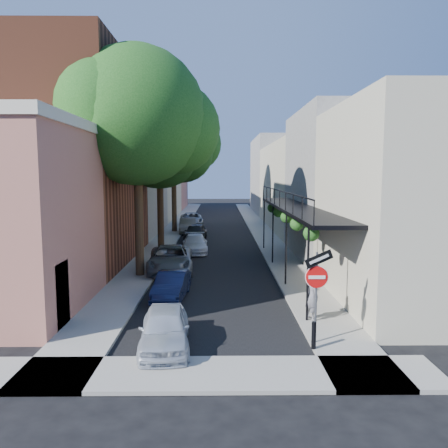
{
  "coord_description": "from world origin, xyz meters",
  "views": [
    {
      "loc": [
        0.25,
        -11.76,
        5.21
      ],
      "look_at": [
        0.46,
        9.21,
        2.8
      ],
      "focal_mm": 35.0,
      "sensor_mm": 36.0,
      "label": 1
    }
  ],
  "objects_px": {
    "parked_car_b": "(172,285)",
    "parked_car_d": "(195,244)",
    "bollard": "(314,335)",
    "pedestrian": "(312,296)",
    "sign_post": "(317,281)",
    "parked_car_f": "(188,226)",
    "oak_near": "(146,120)",
    "oak_mid": "(166,147)",
    "parked_car_e": "(195,232)",
    "parked_car_g": "(191,219)",
    "oak_far": "(179,139)",
    "parked_car_c": "(171,259)",
    "parked_car_a": "(165,328)"
  },
  "relations": [
    {
      "from": "oak_near",
      "to": "parked_car_f",
      "type": "bearing_deg",
      "value": 87.2
    },
    {
      "from": "oak_near",
      "to": "oak_far",
      "type": "bearing_deg",
      "value": 89.96
    },
    {
      "from": "oak_mid",
      "to": "parked_car_f",
      "type": "relative_size",
      "value": 2.55
    },
    {
      "from": "parked_car_a",
      "to": "parked_car_f",
      "type": "bearing_deg",
      "value": 87.53
    },
    {
      "from": "bollard",
      "to": "oak_mid",
      "type": "xyz_separation_m",
      "value": [
        -6.42,
        17.73,
        6.54
      ]
    },
    {
      "from": "sign_post",
      "to": "parked_car_g",
      "type": "height_order",
      "value": "sign_post"
    },
    {
      "from": "oak_mid",
      "to": "parked_car_e",
      "type": "relative_size",
      "value": 2.64
    },
    {
      "from": "oak_far",
      "to": "parked_car_f",
      "type": "bearing_deg",
      "value": -47.18
    },
    {
      "from": "parked_car_b",
      "to": "oak_near",
      "type": "bearing_deg",
      "value": 115.56
    },
    {
      "from": "sign_post",
      "to": "parked_car_f",
      "type": "xyz_separation_m",
      "value": [
        -5.73,
        25.46,
        -1.38
      ]
    },
    {
      "from": "oak_near",
      "to": "parked_car_a",
      "type": "relative_size",
      "value": 3.16
    },
    {
      "from": "oak_mid",
      "to": "parked_car_g",
      "type": "bearing_deg",
      "value": 86.59
    },
    {
      "from": "parked_car_g",
      "to": "parked_car_f",
      "type": "bearing_deg",
      "value": -94.89
    },
    {
      "from": "oak_near",
      "to": "pedestrian",
      "type": "relative_size",
      "value": 6.62
    },
    {
      "from": "oak_near",
      "to": "pedestrian",
      "type": "bearing_deg",
      "value": -46.46
    },
    {
      "from": "oak_near",
      "to": "parked_car_e",
      "type": "xyz_separation_m",
      "value": [
        1.71,
        11.94,
        -7.22
      ]
    },
    {
      "from": "parked_car_f",
      "to": "pedestrian",
      "type": "distance_m",
      "value": 24.13
    },
    {
      "from": "sign_post",
      "to": "parked_car_e",
      "type": "distance_m",
      "value": 21.81
    },
    {
      "from": "parked_car_b",
      "to": "parked_car_d",
      "type": "xyz_separation_m",
      "value": [
        0.37,
        10.81,
        0.02
      ]
    },
    {
      "from": "parked_car_b",
      "to": "parked_car_c",
      "type": "xyz_separation_m",
      "value": [
        -0.6,
        5.0,
        0.13
      ]
    },
    {
      "from": "parked_car_b",
      "to": "parked_car_d",
      "type": "height_order",
      "value": "parked_car_d"
    },
    {
      "from": "parked_car_f",
      "to": "oak_near",
      "type": "bearing_deg",
      "value": -95.63
    },
    {
      "from": "parked_car_c",
      "to": "parked_car_d",
      "type": "height_order",
      "value": "parked_car_c"
    },
    {
      "from": "parked_car_f",
      "to": "parked_car_g",
      "type": "distance_m",
      "value": 5.53
    },
    {
      "from": "oak_far",
      "to": "parked_car_f",
      "type": "xyz_separation_m",
      "value": [
        0.78,
        -0.84,
        -7.6
      ]
    },
    {
      "from": "parked_car_b",
      "to": "parked_car_c",
      "type": "relative_size",
      "value": 0.68
    },
    {
      "from": "oak_far",
      "to": "parked_car_c",
      "type": "relative_size",
      "value": 2.39
    },
    {
      "from": "parked_car_e",
      "to": "parked_car_f",
      "type": "relative_size",
      "value": 0.97
    },
    {
      "from": "sign_post",
      "to": "parked_car_f",
      "type": "height_order",
      "value": "sign_post"
    },
    {
      "from": "bollard",
      "to": "parked_car_f",
      "type": "bearing_deg",
      "value": 102.14
    },
    {
      "from": "oak_mid",
      "to": "oak_far",
      "type": "relative_size",
      "value": 0.86
    },
    {
      "from": "sign_post",
      "to": "parked_car_c",
      "type": "bearing_deg",
      "value": 118.54
    },
    {
      "from": "bollard",
      "to": "pedestrian",
      "type": "xyz_separation_m",
      "value": [
        0.47,
        2.57,
        0.46
      ]
    },
    {
      "from": "bollard",
      "to": "parked_car_b",
      "type": "distance_m",
      "value": 7.4
    },
    {
      "from": "parked_car_g",
      "to": "oak_far",
      "type": "bearing_deg",
      "value": -104.28
    },
    {
      "from": "oak_near",
      "to": "parked_car_a",
      "type": "bearing_deg",
      "value": -78.19
    },
    {
      "from": "parked_car_g",
      "to": "pedestrian",
      "type": "height_order",
      "value": "pedestrian"
    },
    {
      "from": "oak_near",
      "to": "parked_car_f",
      "type": "relative_size",
      "value": 2.86
    },
    {
      "from": "parked_car_f",
      "to": "oak_mid",
      "type": "bearing_deg",
      "value": -98.7
    },
    {
      "from": "bollard",
      "to": "parked_car_d",
      "type": "height_order",
      "value": "parked_car_d"
    },
    {
      "from": "oak_near",
      "to": "oak_far",
      "type": "xyz_separation_m",
      "value": [
        0.01,
        17.01,
        0.38
      ]
    },
    {
      "from": "pedestrian",
      "to": "parked_car_a",
      "type": "bearing_deg",
      "value": 91.2
    },
    {
      "from": "parked_car_e",
      "to": "parked_car_d",
      "type": "bearing_deg",
      "value": -82.67
    },
    {
      "from": "sign_post",
      "to": "parked_car_a",
      "type": "distance_m",
      "value": 4.78
    },
    {
      "from": "parked_car_a",
      "to": "parked_car_g",
      "type": "xyz_separation_m",
      "value": [
        -1.2,
        31.1,
        0.05
      ]
    },
    {
      "from": "oak_near",
      "to": "parked_car_f",
      "type": "xyz_separation_m",
      "value": [
        0.79,
        16.17,
        -7.22
      ]
    },
    {
      "from": "oak_mid",
      "to": "parked_car_a",
      "type": "height_order",
      "value": "oak_mid"
    },
    {
      "from": "bollard",
      "to": "parked_car_c",
      "type": "relative_size",
      "value": 0.16
    },
    {
      "from": "parked_car_a",
      "to": "parked_car_b",
      "type": "height_order",
      "value": "parked_car_a"
    },
    {
      "from": "bollard",
      "to": "oak_mid",
      "type": "bearing_deg",
      "value": 109.9
    }
  ]
}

